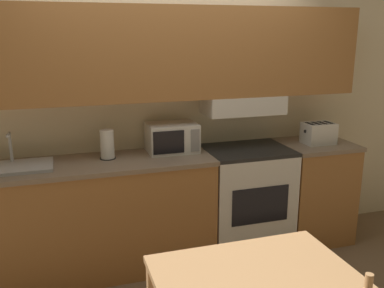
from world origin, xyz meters
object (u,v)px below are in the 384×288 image
(microwave, at_px, (172,137))
(paper_towel_roll, at_px, (107,144))
(sink_basin, at_px, (11,167))
(stove_range, at_px, (246,199))
(toaster, at_px, (318,133))

(microwave, bearing_deg, paper_towel_roll, -174.21)
(microwave, xyz_separation_m, sink_basin, (-1.26, -0.12, -0.10))
(microwave, bearing_deg, stove_range, -10.22)
(sink_basin, height_order, paper_towel_roll, sink_basin)
(stove_range, distance_m, paper_towel_roll, 1.33)
(microwave, distance_m, toaster, 1.34)
(microwave, xyz_separation_m, paper_towel_roll, (-0.54, -0.06, -0.00))
(stove_range, height_order, paper_towel_roll, paper_towel_roll)
(paper_towel_roll, bearing_deg, stove_range, -2.95)
(stove_range, distance_m, toaster, 0.89)
(stove_range, distance_m, microwave, 0.88)
(stove_range, relative_size, paper_towel_roll, 3.99)
(toaster, distance_m, sink_basin, 2.59)
(toaster, bearing_deg, paper_towel_roll, 177.31)
(sink_basin, distance_m, paper_towel_roll, 0.73)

